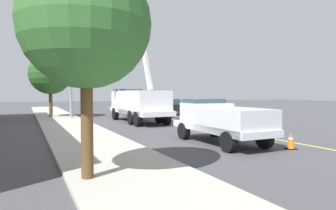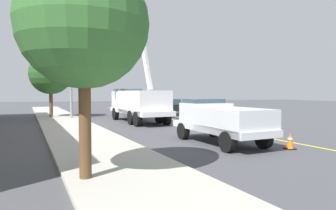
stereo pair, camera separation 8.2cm
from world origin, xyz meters
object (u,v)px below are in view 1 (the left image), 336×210
at_px(passing_minivan, 167,105).
at_px(traffic_cone_leading, 291,141).
at_px(traffic_cone_mid_front, 139,114).
at_px(utility_bucket_truck, 138,102).
at_px(traffic_signal_mast, 73,55).
at_px(service_pickup_truck, 221,120).

height_order(passing_minivan, traffic_cone_leading, passing_minivan).
bearing_deg(traffic_cone_mid_front, passing_minivan, -55.27).
height_order(utility_bucket_truck, traffic_cone_leading, utility_bucket_truck).
relative_size(passing_minivan, traffic_signal_mast, 0.60).
distance_m(utility_bucket_truck, traffic_signal_mast, 6.94).
relative_size(traffic_cone_mid_front, traffic_signal_mast, 0.08).
xyz_separation_m(utility_bucket_truck, traffic_signal_mast, (3.00, 4.87, 3.93)).
relative_size(utility_bucket_truck, passing_minivan, 1.69).
bearing_deg(utility_bucket_truck, traffic_cone_mid_front, -13.71).
bearing_deg(traffic_signal_mast, traffic_cone_mid_front, -75.72).
bearing_deg(service_pickup_truck, traffic_signal_mast, 23.97).
relative_size(traffic_cone_leading, traffic_cone_mid_front, 1.01).
height_order(service_pickup_truck, traffic_cone_mid_front, service_pickup_truck).
height_order(utility_bucket_truck, service_pickup_truck, utility_bucket_truck).
distance_m(service_pickup_truck, traffic_signal_mast, 16.09).
height_order(service_pickup_truck, traffic_signal_mast, traffic_signal_mast).
xyz_separation_m(service_pickup_truck, traffic_cone_mid_front, (15.65, 0.31, -0.77)).
height_order(service_pickup_truck, traffic_cone_leading, service_pickup_truck).
xyz_separation_m(traffic_cone_mid_front, traffic_signal_mast, (-1.52, 5.97, 5.21)).
bearing_deg(service_pickup_truck, utility_bucket_truck, 7.26).
bearing_deg(service_pickup_truck, traffic_cone_leading, -135.53).
relative_size(service_pickup_truck, traffic_cone_mid_front, 8.25).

